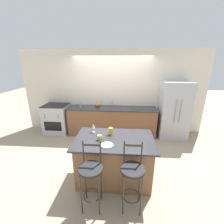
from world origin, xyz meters
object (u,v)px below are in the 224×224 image
object	(u,v)px
wine_glass	(93,126)
tumbler_cup	(111,131)
oven_range	(57,119)
bar_stool_near	(91,175)
pumpkin_decoration	(98,105)
coffee_mug	(100,137)
refrigerator	(173,110)
bar_stool_far	(132,176)
dinner_plate	(107,145)
soap_bottle	(81,106)

from	to	relation	value
wine_glass	tumbler_cup	world-z (taller)	wine_glass
oven_range	bar_stool_near	size ratio (longest dim) A/B	0.83
wine_glass	pumpkin_decoration	world-z (taller)	wine_glass
oven_range	pumpkin_decoration	xyz separation A→B (m)	(1.38, 0.11, 0.49)
wine_glass	coffee_mug	world-z (taller)	wine_glass
refrigerator	tumbler_cup	bearing A→B (deg)	-135.12
oven_range	tumbler_cup	distance (m)	2.72
bar_stool_far	dinner_plate	size ratio (longest dim) A/B	5.15
oven_range	pumpkin_decoration	bearing A→B (deg)	4.72
bar_stool_far	tumbler_cup	distance (m)	0.99
bar_stool_near	wine_glass	size ratio (longest dim) A/B	6.14
bar_stool_far	pumpkin_decoration	size ratio (longest dim) A/B	6.81
tumbler_cup	refrigerator	bearing A→B (deg)	44.88
refrigerator	coffee_mug	xyz separation A→B (m)	(-1.99, -2.03, 0.07)
tumbler_cup	pumpkin_decoration	xyz separation A→B (m)	(-0.59, 1.93, -0.00)
dinner_plate	pumpkin_decoration	size ratio (longest dim) A/B	1.32
bar_stool_far	bar_stool_near	bearing A→B (deg)	-176.74
wine_glass	pumpkin_decoration	bearing A→B (deg)	96.73
oven_range	pumpkin_decoration	size ratio (longest dim) A/B	5.67
wine_glass	coffee_mug	size ratio (longest dim) A/B	1.61
dinner_plate	wine_glass	world-z (taller)	wine_glass
dinner_plate	soap_bottle	size ratio (longest dim) A/B	1.72
wine_glass	soap_bottle	bearing A→B (deg)	113.72
bar_stool_far	dinner_plate	world-z (taller)	bar_stool_far
refrigerator	soap_bottle	distance (m)	2.92
bar_stool_far	pumpkin_decoration	distance (m)	2.96
oven_range	bar_stool_near	xyz separation A→B (m)	(1.74, -2.68, 0.15)
refrigerator	tumbler_cup	world-z (taller)	refrigerator
dinner_plate	soap_bottle	distance (m)	2.46
oven_range	soap_bottle	size ratio (longest dim) A/B	7.36
wine_glass	pumpkin_decoration	xyz separation A→B (m)	(-0.22, 1.85, -0.06)
pumpkin_decoration	refrigerator	bearing A→B (deg)	-3.15
soap_bottle	tumbler_cup	bearing A→B (deg)	-57.82
dinner_plate	pumpkin_decoration	bearing A→B (deg)	103.31
dinner_plate	wine_glass	xyz separation A→B (m)	(-0.34, 0.51, 0.13)
oven_range	coffee_mug	size ratio (longest dim) A/B	8.23
tumbler_cup	coffee_mug	bearing A→B (deg)	-129.55
oven_range	tumbler_cup	size ratio (longest dim) A/B	6.65
tumbler_cup	soap_bottle	xyz separation A→B (m)	(-1.12, 1.78, -0.01)
bar_stool_near	wine_glass	distance (m)	1.04
bar_stool_far	coffee_mug	distance (m)	0.91
dinner_plate	wine_glass	distance (m)	0.62
refrigerator	wine_glass	bearing A→B (deg)	-141.66
dinner_plate	tumbler_cup	distance (m)	0.44
tumbler_cup	bar_stool_near	bearing A→B (deg)	-105.17
oven_range	coffee_mug	xyz separation A→B (m)	(1.78, -2.04, 0.47)
coffee_mug	refrigerator	bearing A→B (deg)	45.47
tumbler_cup	pumpkin_decoration	size ratio (longest dim) A/B	0.85
bar_stool_far	soap_bottle	xyz separation A→B (m)	(-1.52, 2.61, 0.33)
bar_stool_far	wine_glass	distance (m)	1.27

